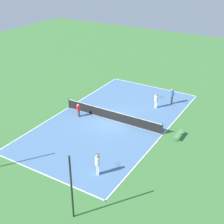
{
  "coord_description": "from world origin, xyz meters",
  "views": [
    {
      "loc": [
        -13.96,
        23.34,
        14.83
      ],
      "look_at": [
        0.0,
        0.0,
        0.9
      ],
      "focal_mm": 50.0,
      "sensor_mm": 36.0,
      "label": 1
    }
  ],
  "objects_px": {
    "tennis_net": "(112,115)",
    "player_near_blue": "(172,95)",
    "bench": "(179,134)",
    "player_coach_red": "(78,109)",
    "player_far_white": "(97,163)",
    "tennis_ball_far_baseline": "(181,104)",
    "player_near_white": "(156,100)",
    "tennis_ball_left_sideline": "(80,105)",
    "tennis_ball_midcourt": "(46,161)",
    "fence_post_back_left": "(72,188)"
  },
  "relations": [
    {
      "from": "player_near_blue",
      "to": "player_near_white",
      "type": "height_order",
      "value": "player_near_blue"
    },
    {
      "from": "player_far_white",
      "to": "tennis_ball_midcourt",
      "type": "bearing_deg",
      "value": 67.97
    },
    {
      "from": "player_far_white",
      "to": "tennis_ball_far_baseline",
      "type": "bearing_deg",
      "value": -35.93
    },
    {
      "from": "bench",
      "to": "player_coach_red",
      "type": "bearing_deg",
      "value": -82.78
    },
    {
      "from": "tennis_ball_left_sideline",
      "to": "tennis_ball_far_baseline",
      "type": "distance_m",
      "value": 11.17
    },
    {
      "from": "tennis_net",
      "to": "player_near_blue",
      "type": "xyz_separation_m",
      "value": [
        -3.67,
        -6.5,
        0.5
      ]
    },
    {
      "from": "tennis_ball_left_sideline",
      "to": "player_coach_red",
      "type": "bearing_deg",
      "value": 123.63
    },
    {
      "from": "player_coach_red",
      "to": "player_near_white",
      "type": "bearing_deg",
      "value": -115.81
    },
    {
      "from": "player_near_blue",
      "to": "tennis_ball_left_sideline",
      "type": "bearing_deg",
      "value": -106.37
    },
    {
      "from": "player_far_white",
      "to": "tennis_ball_midcourt",
      "type": "xyz_separation_m",
      "value": [
        4.43,
        0.72,
        -0.99
      ]
    },
    {
      "from": "tennis_ball_far_baseline",
      "to": "fence_post_back_left",
      "type": "distance_m",
      "value": 19.35
    },
    {
      "from": "fence_post_back_left",
      "to": "player_near_white",
      "type": "bearing_deg",
      "value": -83.79
    },
    {
      "from": "tennis_net",
      "to": "tennis_ball_midcourt",
      "type": "relative_size",
      "value": 158.24
    },
    {
      "from": "bench",
      "to": "player_near_white",
      "type": "relative_size",
      "value": 1.01
    },
    {
      "from": "player_near_blue",
      "to": "tennis_ball_midcourt",
      "type": "relative_size",
      "value": 26.37
    },
    {
      "from": "tennis_net",
      "to": "player_coach_red",
      "type": "height_order",
      "value": "player_coach_red"
    },
    {
      "from": "player_far_white",
      "to": "bench",
      "type": "bearing_deg",
      "value": -54.11
    },
    {
      "from": "tennis_ball_far_baseline",
      "to": "fence_post_back_left",
      "type": "xyz_separation_m",
      "value": [
        0.22,
        19.22,
        2.25
      ]
    },
    {
      "from": "tennis_ball_left_sideline",
      "to": "tennis_net",
      "type": "bearing_deg",
      "value": 166.99
    },
    {
      "from": "player_coach_red",
      "to": "fence_post_back_left",
      "type": "distance_m",
      "value": 13.57
    },
    {
      "from": "bench",
      "to": "player_coach_red",
      "type": "distance_m",
      "value": 10.23
    },
    {
      "from": "tennis_ball_left_sideline",
      "to": "tennis_ball_midcourt",
      "type": "distance_m",
      "value": 10.4
    },
    {
      "from": "bench",
      "to": "player_near_blue",
      "type": "bearing_deg",
      "value": -153.37
    },
    {
      "from": "bench",
      "to": "player_coach_red",
      "type": "height_order",
      "value": "player_coach_red"
    },
    {
      "from": "player_near_blue",
      "to": "player_coach_red",
      "type": "distance_m",
      "value": 10.32
    },
    {
      "from": "bench",
      "to": "tennis_ball_left_sideline",
      "type": "bearing_deg",
      "value": -94.54
    },
    {
      "from": "player_coach_red",
      "to": "fence_post_back_left",
      "type": "height_order",
      "value": "fence_post_back_left"
    },
    {
      "from": "bench",
      "to": "tennis_ball_left_sideline",
      "type": "height_order",
      "value": "bench"
    },
    {
      "from": "player_near_blue",
      "to": "player_coach_red",
      "type": "bearing_deg",
      "value": -91.49
    },
    {
      "from": "tennis_net",
      "to": "bench",
      "type": "height_order",
      "value": "tennis_net"
    },
    {
      "from": "tennis_net",
      "to": "player_near_blue",
      "type": "relative_size",
      "value": 6.0
    },
    {
      "from": "tennis_net",
      "to": "tennis_ball_midcourt",
      "type": "xyz_separation_m",
      "value": [
        0.97,
        8.59,
        -0.5
      ]
    },
    {
      "from": "tennis_ball_left_sideline",
      "to": "fence_post_back_left",
      "type": "bearing_deg",
      "value": 124.81
    },
    {
      "from": "player_near_blue",
      "to": "player_far_white",
      "type": "distance_m",
      "value": 14.37
    },
    {
      "from": "tennis_net",
      "to": "tennis_ball_left_sideline",
      "type": "distance_m",
      "value": 4.91
    },
    {
      "from": "tennis_ball_far_baseline",
      "to": "player_near_white",
      "type": "bearing_deg",
      "value": 48.2
    },
    {
      "from": "player_far_white",
      "to": "tennis_ball_far_baseline",
      "type": "xyz_separation_m",
      "value": [
        -1.21,
        -14.93,
        -0.99
      ]
    },
    {
      "from": "tennis_ball_left_sideline",
      "to": "tennis_ball_midcourt",
      "type": "bearing_deg",
      "value": 111.36
    },
    {
      "from": "player_near_white",
      "to": "tennis_ball_far_baseline",
      "type": "bearing_deg",
      "value": 20.67
    },
    {
      "from": "tennis_ball_midcourt",
      "to": "tennis_net",
      "type": "bearing_deg",
      "value": -96.47
    },
    {
      "from": "player_near_white",
      "to": "fence_post_back_left",
      "type": "height_order",
      "value": "fence_post_back_left"
    },
    {
      "from": "player_near_blue",
      "to": "tennis_ball_far_baseline",
      "type": "bearing_deg",
      "value": 70.54
    },
    {
      "from": "tennis_ball_left_sideline",
      "to": "player_far_white",
      "type": "bearing_deg",
      "value": 132.53
    },
    {
      "from": "player_near_white",
      "to": "fence_post_back_left",
      "type": "relative_size",
      "value": 0.35
    },
    {
      "from": "tennis_net",
      "to": "fence_post_back_left",
      "type": "height_order",
      "value": "fence_post_back_left"
    },
    {
      "from": "player_coach_red",
      "to": "bench",
      "type": "bearing_deg",
      "value": -153.42
    },
    {
      "from": "player_far_white",
      "to": "player_coach_red",
      "type": "bearing_deg",
      "value": 13.7
    },
    {
      "from": "tennis_ball_left_sideline",
      "to": "tennis_ball_midcourt",
      "type": "height_order",
      "value": "same"
    },
    {
      "from": "player_far_white",
      "to": "player_near_white",
      "type": "height_order",
      "value": "player_far_white"
    },
    {
      "from": "player_far_white",
      "to": "tennis_ball_left_sideline",
      "type": "xyz_separation_m",
      "value": [
        8.22,
        -8.96,
        -0.99
      ]
    }
  ]
}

